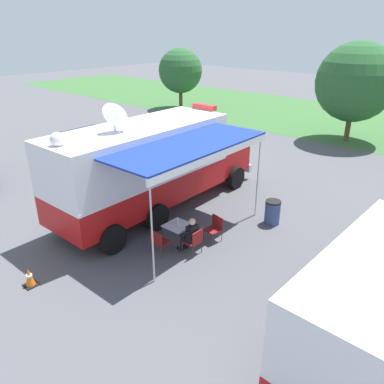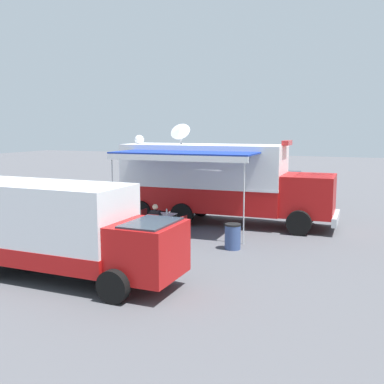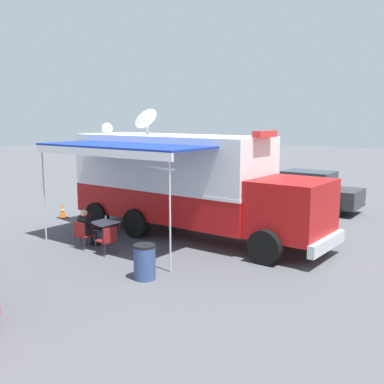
% 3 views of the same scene
% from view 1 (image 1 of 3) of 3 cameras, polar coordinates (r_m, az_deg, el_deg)
% --- Properties ---
extents(ground_plane, '(100.00, 100.00, 0.00)m').
position_cam_1_polar(ground_plane, '(14.79, -7.28, -3.32)').
color(ground_plane, '#515156').
extents(grass_verge, '(80.00, 14.00, 0.01)m').
position_cam_1_polar(grass_verge, '(31.96, 22.80, 9.84)').
color(grass_verge, '#386633').
rests_on(grass_verge, ground).
extents(lot_stripe, '(0.25, 4.80, 0.01)m').
position_cam_1_polar(lot_stripe, '(17.33, -9.56, 0.71)').
color(lot_stripe, silver).
rests_on(lot_stripe, ground).
extents(command_truck, '(5.06, 9.55, 4.53)m').
position_cam_1_polar(command_truck, '(14.48, -5.41, 4.52)').
color(command_truck, '#B71414').
rests_on(command_truck, ground).
extents(folding_table, '(0.82, 0.82, 0.73)m').
position_cam_1_polar(folding_table, '(12.40, -2.14, -5.27)').
color(folding_table, silver).
rests_on(folding_table, ground).
extents(water_bottle, '(0.07, 0.07, 0.22)m').
position_cam_1_polar(water_bottle, '(12.39, -2.17, -4.43)').
color(water_bottle, silver).
rests_on(water_bottle, folding_table).
extents(folding_chair_at_table, '(0.49, 0.49, 0.87)m').
position_cam_1_polar(folding_chair_at_table, '(11.95, 0.38, -7.33)').
color(folding_chair_at_table, maroon).
rests_on(folding_chair_at_table, ground).
extents(folding_chair_beside_table, '(0.49, 0.49, 0.87)m').
position_cam_1_polar(folding_chair_beside_table, '(11.98, -5.06, -7.35)').
color(folding_chair_beside_table, maroon).
rests_on(folding_chair_beside_table, ground).
extents(folding_chair_spare_by_truck, '(0.54, 0.54, 0.87)m').
position_cam_1_polar(folding_chair_spare_by_truck, '(12.74, 3.50, -5.26)').
color(folding_chair_spare_by_truck, maroon).
rests_on(folding_chair_spare_by_truck, ground).
extents(seated_responder, '(0.67, 0.56, 1.25)m').
position_cam_1_polar(seated_responder, '(11.99, -0.32, -6.46)').
color(seated_responder, black).
rests_on(seated_responder, ground).
extents(trash_bin, '(0.57, 0.57, 0.91)m').
position_cam_1_polar(trash_bin, '(14.11, 12.13, -3.01)').
color(trash_bin, '#384C7F').
rests_on(trash_bin, ground).
extents(traffic_cone, '(0.36, 0.36, 0.58)m').
position_cam_1_polar(traffic_cone, '(11.67, -23.49, -11.79)').
color(traffic_cone, black).
rests_on(traffic_cone, ground).
extents(car_behind_truck, '(2.22, 4.31, 1.76)m').
position_cam_1_polar(car_behind_truck, '(20.91, -15.25, 6.78)').
color(car_behind_truck, '#2D2D33').
rests_on(car_behind_truck, ground).
extents(tree_far_left, '(3.78, 3.78, 5.14)m').
position_cam_1_polar(tree_far_left, '(34.19, -1.77, 17.94)').
color(tree_far_left, brown).
rests_on(tree_far_left, ground).
extents(tree_left_of_centre, '(4.76, 4.76, 6.04)m').
position_cam_1_polar(tree_left_of_centre, '(25.62, 23.61, 15.05)').
color(tree_left_of_centre, brown).
rests_on(tree_left_of_centre, ground).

